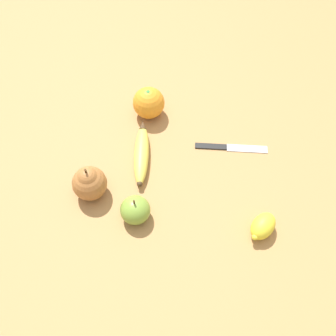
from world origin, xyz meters
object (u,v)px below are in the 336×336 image
at_px(banana, 141,153).
at_px(orange, 149,103).
at_px(lemon, 263,226).
at_px(pear, 89,182).
at_px(apple, 135,210).
at_px(paring_knife, 228,147).

distance_m(banana, orange, 0.15).
height_order(orange, lemon, orange).
height_order(pear, apple, pear).
xyz_separation_m(orange, lemon, (0.22, -0.37, -0.02)).
xyz_separation_m(banana, pear, (-0.13, -0.09, 0.03)).
bearing_deg(pear, apple, -36.82).
relative_size(apple, lemon, 0.89).
xyz_separation_m(apple, paring_knife, (0.25, 0.17, -0.03)).
height_order(apple, paring_knife, apple).
distance_m(lemon, paring_knife, 0.24).
xyz_separation_m(orange, pear, (-0.16, -0.23, 0.00)).
bearing_deg(banana, paring_knife, -81.82).
distance_m(banana, apple, 0.17).
height_order(orange, apple, orange).
relative_size(banana, paring_knife, 1.05).
distance_m(banana, pear, 0.16).
relative_size(pear, apple, 1.34).
xyz_separation_m(orange, paring_knife, (0.19, -0.14, -0.04)).
bearing_deg(pear, lemon, -20.56).
height_order(banana, apple, apple).
relative_size(banana, pear, 1.95).
bearing_deg(apple, paring_knife, 34.32).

